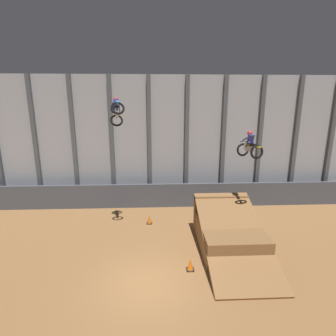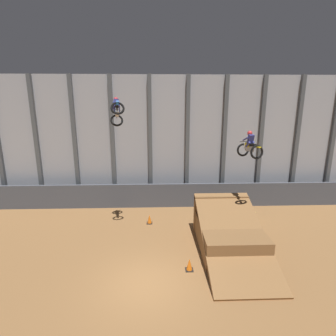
{
  "view_description": "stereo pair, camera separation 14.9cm",
  "coord_description": "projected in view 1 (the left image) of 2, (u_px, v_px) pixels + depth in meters",
  "views": [
    {
      "loc": [
        0.47,
        -9.68,
        7.53
      ],
      "look_at": [
        1.15,
        4.98,
        3.9
      ],
      "focal_mm": 28.0,
      "sensor_mm": 36.0,
      "label": 1
    },
    {
      "loc": [
        0.62,
        -9.69,
        7.53
      ],
      "look_at": [
        1.15,
        4.98,
        3.9
      ],
      "focal_mm": 28.0,
      "sensor_mm": 36.0,
      "label": 2
    }
  ],
  "objects": [
    {
      "name": "arena_back_wall",
      "position": [
        150.0,
        141.0,
        19.54
      ],
      "size": [
        32.0,
        0.4,
        9.52
      ],
      "color": "#A3A8B2",
      "rests_on": "ground_plane"
    },
    {
      "name": "traffic_cone_arena_edge",
      "position": [
        190.0,
        265.0,
        12.1
      ],
      "size": [
        0.36,
        0.36,
        0.58
      ],
      "color": "black",
      "rests_on": "ground_plane"
    },
    {
      "name": "traffic_cone_near_ramp",
      "position": [
        149.0,
        219.0,
        16.82
      ],
      "size": [
        0.36,
        0.36,
        0.58
      ],
      "color": "black",
      "rests_on": "ground_plane"
    },
    {
      "name": "dirt_ramp",
      "position": [
        228.0,
        232.0,
        14.13
      ],
      "size": [
        3.18,
        6.24,
        2.39
      ],
      "color": "brown",
      "rests_on": "ground_plane"
    },
    {
      "name": "lower_barrier",
      "position": [
        150.0,
        196.0,
        19.34
      ],
      "size": [
        31.36,
        0.2,
        1.78
      ],
      "color": "#474C56",
      "rests_on": "ground_plane"
    },
    {
      "name": "rider_bike_right_air",
      "position": [
        250.0,
        147.0,
        13.95
      ],
      "size": [
        1.02,
        1.79,
        1.51
      ],
      "rotation": [
        -0.09,
        0.0,
        0.19
      ],
      "color": "black"
    },
    {
      "name": "hay_bale_trackside",
      "position": [
        247.0,
        214.0,
        17.58
      ],
      "size": [
        1.0,
        1.08,
        0.57
      ],
      "rotation": [
        0.0,
        0.0,
        2.16
      ],
      "color": "#CCB751",
      "rests_on": "ground_plane"
    },
    {
      "name": "rider_bike_left_air",
      "position": [
        117.0,
        111.0,
        14.29
      ],
      "size": [
        1.07,
        1.79,
        1.68
      ],
      "rotation": [
        -0.52,
        0.0,
        0.22
      ],
      "color": "black"
    },
    {
      "name": "ground_plane",
      "position": [
        146.0,
        285.0,
        11.18
      ],
      "size": [
        60.0,
        60.0,
        0.0
      ],
      "primitive_type": "plane",
      "color": "olive"
    }
  ]
}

